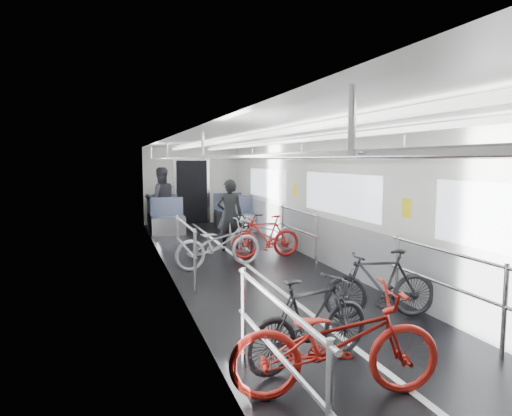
{
  "coord_description": "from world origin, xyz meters",
  "views": [
    {
      "loc": [
        -2.46,
        -7.37,
        2.02
      ],
      "look_at": [
        0.0,
        0.31,
        1.17
      ],
      "focal_mm": 32.0,
      "sensor_mm": 36.0,
      "label": 1
    }
  ],
  "objects": [
    {
      "name": "bike_left_near",
      "position": [
        -0.68,
        -4.02,
        0.48
      ],
      "size": [
        1.91,
        0.98,
        0.96
      ],
      "primitive_type": "imported",
      "rotation": [
        0.0,
        0.0,
        1.37
      ],
      "color": "#A71C14",
      "rests_on": "floor"
    },
    {
      "name": "bike_right_near",
      "position": [
        0.78,
        -2.46,
        0.44
      ],
      "size": [
        1.53,
        0.68,
        0.89
      ],
      "primitive_type": "imported",
      "rotation": [
        0.0,
        0.0,
        -1.76
      ],
      "color": "black",
      "rests_on": "floor"
    },
    {
      "name": "bike_left_far",
      "position": [
        -0.56,
        0.87,
        0.45
      ],
      "size": [
        1.8,
        0.91,
        0.9
      ],
      "primitive_type": "imported",
      "rotation": [
        0.0,
        0.0,
        1.76
      ],
      "color": "#B3B4B8",
      "rests_on": "floor"
    },
    {
      "name": "person_standing",
      "position": [
        0.04,
        2.37,
        0.8
      ],
      "size": [
        0.65,
        0.5,
        1.6
      ],
      "primitive_type": "imported",
      "rotation": [
        0.0,
        0.0,
        2.92
      ],
      "color": "black",
      "rests_on": "floor"
    },
    {
      "name": "bike_aisle",
      "position": [
        0.4,
        2.27,
        0.43
      ],
      "size": [
        0.78,
        1.71,
        0.87
      ],
      "primitive_type": "imported",
      "rotation": [
        0.0,
        0.0,
        -0.12
      ],
      "color": "black",
      "rests_on": "floor"
    },
    {
      "name": "car_shell",
      "position": [
        0.0,
        1.78,
        1.13
      ],
      "size": [
        3.02,
        14.01,
        2.41
      ],
      "color": "black",
      "rests_on": "ground"
    },
    {
      "name": "bike_left_mid",
      "position": [
        -0.63,
        -3.42,
        0.45
      ],
      "size": [
        1.56,
        0.79,
        0.9
      ],
      "primitive_type": "imported",
      "rotation": [
        0.0,
        0.0,
        1.83
      ],
      "color": "black",
      "rests_on": "floor"
    },
    {
      "name": "bike_right_mid",
      "position": [
        0.76,
        2.0,
        0.41
      ],
      "size": [
        1.59,
        0.59,
        0.83
      ],
      "primitive_type": "imported",
      "rotation": [
        0.0,
        0.0,
        -1.6
      ],
      "color": "#ABACB0",
      "rests_on": "floor"
    },
    {
      "name": "person_seated",
      "position": [
        -1.1,
        5.81,
        0.9
      ],
      "size": [
        0.93,
        0.75,
        1.81
      ],
      "primitive_type": "imported",
      "rotation": [
        0.0,
        0.0,
        3.22
      ],
      "color": "#2A2931",
      "rests_on": "floor"
    },
    {
      "name": "bike_right_far",
      "position": [
        0.56,
        1.4,
        0.44
      ],
      "size": [
        1.47,
        0.43,
        0.88
      ],
      "primitive_type": "imported",
      "rotation": [
        0.0,
        0.0,
        -1.56
      ],
      "color": "#B21815",
      "rests_on": "floor"
    }
  ]
}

